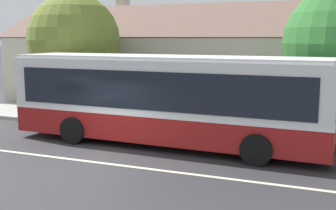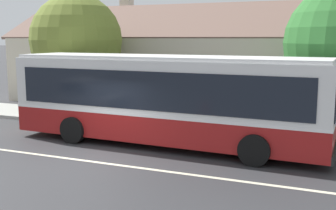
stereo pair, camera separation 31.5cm
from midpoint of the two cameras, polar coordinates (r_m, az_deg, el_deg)
ground_plane at (r=13.79m, az=-11.41°, el=-7.50°), size 300.00×300.00×0.00m
sidewalk_far at (r=18.92m, az=-1.50°, el=-2.54°), size 60.00×3.00×0.15m
lane_divider_stripe at (r=13.78m, az=-11.41°, el=-7.48°), size 60.00×0.16×0.01m
community_building at (r=25.10m, az=7.27°, el=4.87°), size 26.31×8.25×6.93m
transit_bus at (r=15.24m, az=-0.89°, el=1.00°), size 11.77×3.03×3.25m
bench_by_building at (r=20.33m, az=-11.59°, el=-0.48°), size 1.69×0.51×0.94m
bench_down_street at (r=18.36m, az=-1.30°, el=-1.29°), size 1.90×0.51×0.94m
street_tree_secondary at (r=21.59m, az=-13.03°, el=8.55°), size 4.54×4.54×6.05m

